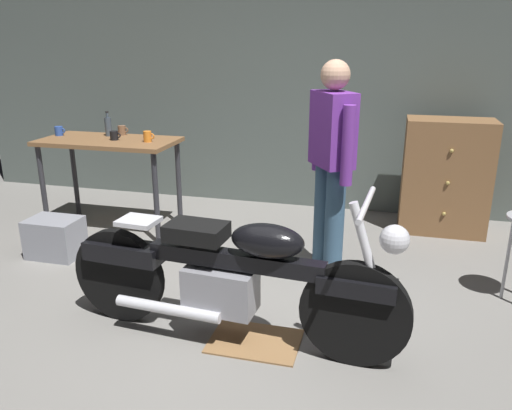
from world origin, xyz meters
name	(u,v)px	position (x,y,z in m)	size (l,w,h in m)	color
ground_plane	(227,333)	(0.00, 0.00, 0.00)	(12.00, 12.00, 0.00)	gray
back_wall	(305,65)	(0.00, 2.80, 1.55)	(8.00, 0.12, 3.10)	#56605B
workbench	(109,151)	(-1.67, 1.55, 0.79)	(1.30, 0.64, 0.90)	brown
motorcycle	(230,275)	(0.05, -0.06, 0.45)	(2.19, 0.60, 1.00)	black
person_standing	(331,160)	(0.50, 1.11, 0.93)	(0.39, 0.49, 1.67)	#3A5B77
wooden_dresser	(445,177)	(1.47, 2.30, 0.55)	(0.80, 0.47, 1.10)	brown
drip_tray	(255,341)	(0.20, -0.05, 0.01)	(0.56, 0.40, 0.01)	olive
storage_bin	(55,238)	(-1.82, 0.80, 0.17)	(0.44, 0.32, 0.34)	gray
mug_black_matte	(114,135)	(-1.59, 1.53, 0.94)	(0.11, 0.08, 0.09)	black
mug_brown_stoneware	(122,130)	(-1.65, 1.79, 0.95)	(0.11, 0.08, 0.09)	brown
mug_orange_travel	(148,136)	(-1.24, 1.53, 0.95)	(0.11, 0.07, 0.10)	orange
mug_blue_enamel	(59,131)	(-2.24, 1.60, 0.94)	(0.11, 0.08, 0.09)	#2D51AD
bottle	(108,126)	(-1.75, 1.71, 1.00)	(0.06, 0.06, 0.24)	#3F4C59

